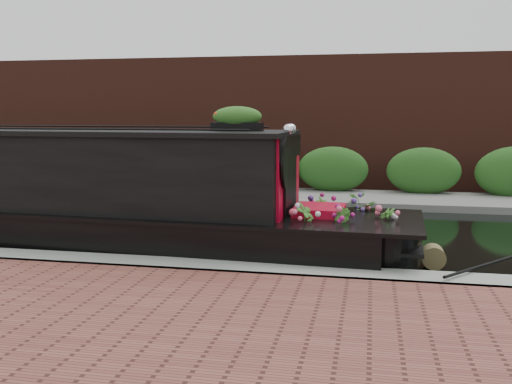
# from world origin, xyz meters

# --- Properties ---
(ground) EXTENTS (80.00, 80.00, 0.00)m
(ground) POSITION_xyz_m (0.00, 0.00, 0.00)
(ground) COLOR black
(ground) RESTS_ON ground
(near_bank_coping) EXTENTS (40.00, 0.60, 0.50)m
(near_bank_coping) POSITION_xyz_m (0.00, -3.30, 0.00)
(near_bank_coping) COLOR gray
(near_bank_coping) RESTS_ON ground
(far_bank_path) EXTENTS (40.00, 2.40, 0.34)m
(far_bank_path) POSITION_xyz_m (0.00, 4.20, 0.00)
(far_bank_path) COLOR slate
(far_bank_path) RESTS_ON ground
(far_hedge) EXTENTS (40.00, 1.10, 2.80)m
(far_hedge) POSITION_xyz_m (0.00, 5.10, 0.00)
(far_hedge) COLOR #25551C
(far_hedge) RESTS_ON ground
(far_brick_wall) EXTENTS (40.00, 1.00, 8.00)m
(far_brick_wall) POSITION_xyz_m (0.00, 7.20, 0.00)
(far_brick_wall) COLOR #4C2219
(far_brick_wall) RESTS_ON ground
(narrowboat) EXTENTS (11.22, 2.49, 2.61)m
(narrowboat) POSITION_xyz_m (-2.04, -1.93, 0.78)
(narrowboat) COLOR black
(narrowboat) RESTS_ON ground
(rope_fender) EXTENTS (0.34, 0.32, 0.34)m
(rope_fender) POSITION_xyz_m (3.97, -1.93, 0.17)
(rope_fender) COLOR brown
(rope_fender) RESTS_ON ground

